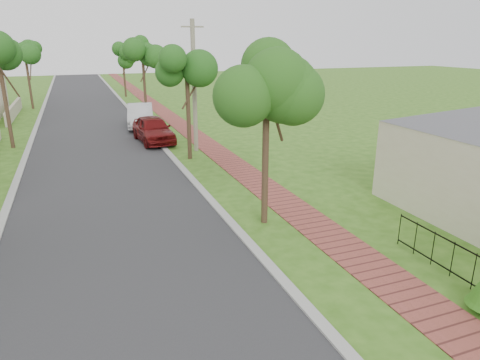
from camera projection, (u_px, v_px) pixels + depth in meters
road at (96, 149)px, 24.59m from camera, size 7.00×120.00×0.02m
kerb_right at (160, 144)px, 25.83m from camera, size 0.30×120.00×0.10m
kerb_left at (27, 155)px, 23.35m from camera, size 0.30×120.00×0.10m
sidewalk at (201, 140)px, 26.72m from camera, size 1.50×120.00×0.03m
street_trees at (86, 62)px, 29.30m from camera, size 10.70×37.65×5.89m
parked_car_red at (153, 129)px, 25.95m from camera, size 2.21×4.76×1.58m
parked_car_white at (140, 116)px, 30.51m from camera, size 2.40×5.13×1.63m
near_tree at (267, 81)px, 13.20m from camera, size 2.32×2.32×5.96m
utility_pole at (194, 87)px, 23.06m from camera, size 1.20×0.24×7.01m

